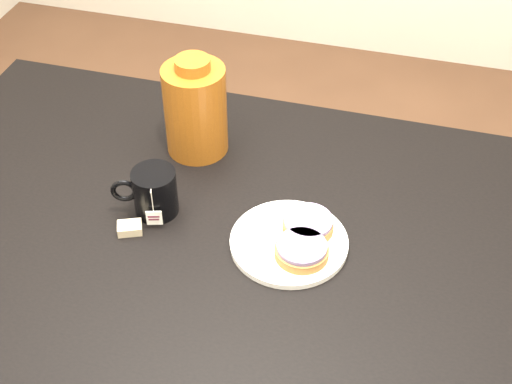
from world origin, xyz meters
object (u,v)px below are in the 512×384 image
bagel_front (302,250)px  mug (154,192)px  plate (289,242)px  bagel_back (308,224)px  bagel_package (195,109)px  teabag_pouch (130,228)px  table (230,264)px

bagel_front → mug: (-0.30, 0.05, 0.02)m
plate → bagel_back: bearing=53.9°
bagel_back → bagel_package: bearing=145.8°
bagel_back → teabag_pouch: bearing=-165.6°
bagel_front → teabag_pouch: (-0.33, -0.02, -0.02)m
table → bagel_package: bearing=121.3°
plate → mug: 0.27m
bagel_back → teabag_pouch: 0.33m
bagel_back → plate: bearing=-126.1°
bagel_front → bagel_package: bearing=137.8°
table → mug: bearing=170.7°
table → bagel_back: 0.18m
bagel_back → teabag_pouch: (-0.32, -0.08, -0.02)m
plate → bagel_front: bearing=-45.0°
plate → teabag_pouch: bearing=-171.2°
bagel_back → bagel_package: size_ratio=0.59×
bagel_package → mug: bearing=-94.1°
plate → teabag_pouch: teabag_pouch is taller
plate → bagel_package: 0.36m
table → teabag_pouch: bearing=-166.9°
teabag_pouch → bagel_package: 0.29m
bagel_back → mug: 0.30m
plate → teabag_pouch: 0.30m
bagel_back → teabag_pouch: size_ratio=2.88×
bagel_back → table: bearing=-163.8°
plate → bagel_back: 0.05m
table → bagel_front: 0.18m
bagel_front → mug: mug is taller
bagel_front → mug: size_ratio=1.02×
plate → mug: (-0.27, 0.02, 0.04)m
teabag_pouch → bagel_package: (0.04, 0.28, 0.09)m
mug → teabag_pouch: (-0.03, -0.07, -0.04)m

